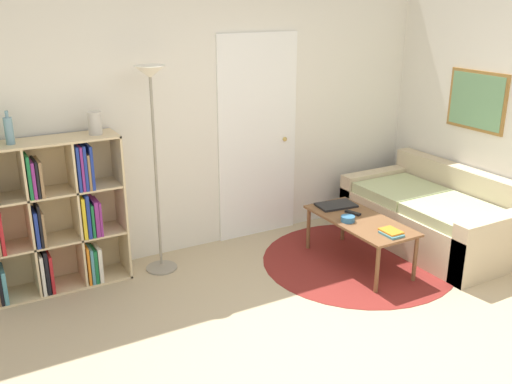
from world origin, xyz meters
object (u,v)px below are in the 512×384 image
Objects in this scene: bookshelf at (46,217)px; floor_lamp at (152,113)px; coffee_table at (360,224)px; laptop at (336,205)px; vase_on_shelf at (95,123)px; bottle_right at (9,130)px; couch at (434,217)px; bowl at (348,219)px.

bookshelf is 0.70× the size of floor_lamp.
floor_lamp is 1.67× the size of coffee_table.
laptop is at bearing -14.37° from floor_lamp.
bookshelf is 6.98× the size of vase_on_shelf.
vase_on_shelf reaches higher than coffee_table.
coffee_table is 0.37m from laptop.
coffee_table is at bearing -26.08° from floor_lamp.
coffee_table is 2.81× the size of laptop.
coffee_table is at bearing -23.65° from vase_on_shelf.
bookshelf is at bearing 179.38° from vase_on_shelf.
laptop is (0.01, 0.37, 0.06)m from coffee_table.
floor_lamp reaches higher than bottle_right.
couch is 1.03m from laptop.
vase_on_shelf is at bearing 155.11° from bowl.
bowl is at bearing -111.70° from laptop.
vase_on_shelf is (-3.01, 0.88, 1.09)m from couch.
bottle_right is at bearing 169.22° from laptop.
couch is at bearing -16.26° from vase_on_shelf.
bowl is 0.68× the size of vase_on_shelf.
bookshelf is 3.31× the size of laptop.
couch is at bearing -20.33° from laptop.
couch is 0.97m from coffee_table.
vase_on_shelf is at bearing 1.03° from bottle_right.
bookshelf is 1.18× the size of coffee_table.
bookshelf is 2.55m from bowl.
bottle_right is (-3.65, 0.87, 1.11)m from couch.
bottle_right reaches higher than bowl.
vase_on_shelf reaches higher than bookshelf.
vase_on_shelf is at bearing 165.67° from laptop.
coffee_table is 5.92× the size of vase_on_shelf.
bookshelf is 1.21m from floor_lamp.
bookshelf reaches higher than laptop.
laptop is at bearing -10.78° from bottle_right.
bowl is (1.47, -0.78, -0.95)m from floor_lamp.
bottle_right reaches higher than laptop.
couch is 3.91m from bottle_right.
floor_lamp is at bearing 153.92° from coffee_table.
floor_lamp reaches higher than vase_on_shelf.
floor_lamp is at bearing -14.20° from vase_on_shelf.
bottle_right reaches higher than coffee_table.
floor_lamp is 14.58× the size of bowl.
couch is at bearing -13.34° from bottle_right.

